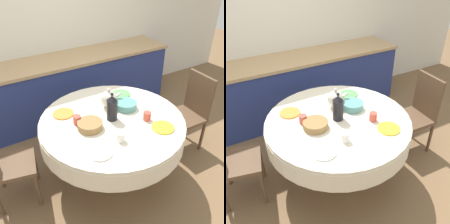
{
  "view_description": "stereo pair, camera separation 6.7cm",
  "coord_description": "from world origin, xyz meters",
  "views": [
    {
      "loc": [
        -1.02,
        -1.69,
        2.11
      ],
      "look_at": [
        0.0,
        0.0,
        0.81
      ],
      "focal_mm": 40.0,
      "sensor_mm": 36.0,
      "label": 1
    },
    {
      "loc": [
        -0.96,
        -1.72,
        2.11
      ],
      "look_at": [
        0.0,
        0.0,
        0.81
      ],
      "focal_mm": 40.0,
      "sensor_mm": 36.0,
      "label": 2
    }
  ],
  "objects": [
    {
      "name": "ground_plane",
      "position": [
        0.0,
        0.0,
        0.0
      ],
      "size": [
        12.0,
        12.0,
        0.0
      ],
      "primitive_type": "plane",
      "color": "brown"
    },
    {
      "name": "wall_back",
      "position": [
        0.0,
        1.7,
        1.3
      ],
      "size": [
        7.0,
        0.05,
        2.6
      ],
      "color": "silver",
      "rests_on": "ground_plane"
    },
    {
      "name": "kitchen_counter",
      "position": [
        0.0,
        1.36,
        0.44
      ],
      "size": [
        3.24,
        0.64,
        0.88
      ],
      "color": "navy",
      "rests_on": "ground_plane"
    },
    {
      "name": "dining_table",
      "position": [
        0.0,
        0.0,
        0.61
      ],
      "size": [
        1.41,
        1.41,
        0.73
      ],
      "color": "tan",
      "rests_on": "ground_plane"
    },
    {
      "name": "chair_left",
      "position": [
        1.05,
        -0.05,
        0.52
      ],
      "size": [
        0.42,
        0.42,
        0.94
      ],
      "rotation": [
        0.0,
        0.0,
        1.52
      ],
      "color": "brown",
      "rests_on": "ground_plane"
    },
    {
      "name": "chair_right",
      "position": [
        -1.03,
        0.23,
        0.52
      ],
      "size": [
        0.48,
        0.48,
        0.94
      ],
      "rotation": [
        0.0,
        0.0,
        -1.79
      ],
      "color": "brown",
      "rests_on": "ground_plane"
    },
    {
      "name": "plate_near_left",
      "position": [
        -0.33,
        -0.36,
        0.74
      ],
      "size": [
        0.21,
        0.21,
        0.01
      ],
      "primitive_type": "cylinder",
      "color": "white",
      "rests_on": "dining_table"
    },
    {
      "name": "cup_near_left",
      "position": [
        -0.11,
        -0.32,
        0.77
      ],
      "size": [
        0.07,
        0.07,
        0.08
      ],
      "primitive_type": "cylinder",
      "color": "white",
      "rests_on": "dining_table"
    },
    {
      "name": "plate_near_right",
      "position": [
        0.32,
        -0.37,
        0.74
      ],
      "size": [
        0.21,
        0.21,
        0.01
      ],
      "primitive_type": "cylinder",
      "color": "yellow",
      "rests_on": "dining_table"
    },
    {
      "name": "cup_near_right",
      "position": [
        0.28,
        -0.18,
        0.77
      ],
      "size": [
        0.07,
        0.07,
        0.08
      ],
      "primitive_type": "cylinder",
      "color": "#CC4C3D",
      "rests_on": "dining_table"
    },
    {
      "name": "plate_far_left",
      "position": [
        -0.37,
        0.32,
        0.74
      ],
      "size": [
        0.21,
        0.21,
        0.01
      ],
      "primitive_type": "cylinder",
      "color": "orange",
      "rests_on": "dining_table"
    },
    {
      "name": "cup_far_left",
      "position": [
        -0.32,
        0.1,
        0.77
      ],
      "size": [
        0.07,
        0.07,
        0.08
      ],
      "primitive_type": "cylinder",
      "color": "#CC4C3D",
      "rests_on": "dining_table"
    },
    {
      "name": "plate_far_right",
      "position": [
        0.34,
        0.36,
        0.74
      ],
      "size": [
        0.21,
        0.21,
        0.01
      ],
      "primitive_type": "cylinder",
      "color": "#5BA85B",
      "rests_on": "dining_table"
    },
    {
      "name": "cup_far_right",
      "position": [
        0.13,
        0.31,
        0.77
      ],
      "size": [
        0.07,
        0.07,
        0.08
      ],
      "primitive_type": "cylinder",
      "color": "#DBB766",
      "rests_on": "dining_table"
    },
    {
      "name": "coffee_carafe",
      "position": [
        0.0,
        -0.0,
        0.86
      ],
      "size": [
        0.1,
        0.1,
        0.29
      ],
      "color": "black",
      "rests_on": "dining_table"
    },
    {
      "name": "teapot",
      "position": [
        0.09,
        0.2,
        0.83
      ],
      "size": [
        0.23,
        0.17,
        0.22
      ],
      "color": "silver",
      "rests_on": "dining_table"
    },
    {
      "name": "bread_basket",
      "position": [
        -0.25,
        -0.02,
        0.77
      ],
      "size": [
        0.23,
        0.23,
        0.07
      ],
      "primitive_type": "cylinder",
      "color": "olive",
      "rests_on": "dining_table"
    },
    {
      "name": "fruit_bowl",
      "position": [
        0.23,
        0.09,
        0.77
      ],
      "size": [
        0.22,
        0.22,
        0.07
      ],
      "primitive_type": "cylinder",
      "color": "#569993",
      "rests_on": "dining_table"
    }
  ]
}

